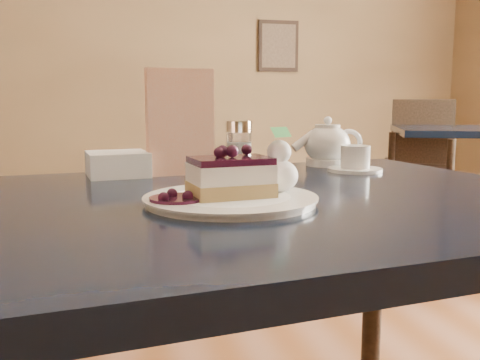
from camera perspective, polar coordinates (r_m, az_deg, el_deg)
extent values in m
cube|color=#A28256|center=(5.83, -13.60, 13.11)|extent=(8.00, 0.02, 3.00)
cube|color=black|center=(6.08, 4.12, 14.06)|extent=(0.45, 0.03, 0.55)
cube|color=black|center=(0.96, -2.14, -3.22)|extent=(1.44, 1.06, 0.04)
cylinder|color=black|center=(1.67, 13.91, -13.25)|extent=(0.06, 0.06, 0.79)
cylinder|color=white|center=(0.90, -1.02, -2.13)|extent=(0.29, 0.29, 0.01)
cube|color=tan|center=(0.90, -1.02, -0.99)|extent=(0.14, 0.11, 0.02)
cube|color=white|center=(0.89, -1.02, 0.77)|extent=(0.14, 0.11, 0.03)
cube|color=black|center=(0.89, -1.03, 2.11)|extent=(0.14, 0.11, 0.01)
ellipsoid|color=white|center=(0.94, 4.17, 0.45)|extent=(0.07, 0.07, 0.06)
cylinder|color=black|center=(0.87, -6.78, -2.01)|extent=(0.09, 0.09, 0.01)
cylinder|color=white|center=(1.34, 12.17, 1.09)|extent=(0.13, 0.13, 0.01)
cylinder|color=white|center=(1.34, 12.21, 2.44)|extent=(0.07, 0.07, 0.06)
ellipsoid|color=white|center=(1.44, 9.28, 3.59)|extent=(0.12, 0.12, 0.10)
cylinder|color=white|center=(1.44, 9.34, 5.89)|extent=(0.07, 0.07, 0.01)
cylinder|color=white|center=(1.41, 6.24, 3.55)|extent=(0.07, 0.02, 0.06)
cube|color=#FDE6CC|center=(1.25, -6.39, 6.14)|extent=(0.16, 0.05, 0.24)
cylinder|color=white|center=(1.33, -0.12, 3.10)|extent=(0.06, 0.06, 0.09)
cylinder|color=silver|center=(1.33, -0.12, 5.73)|extent=(0.07, 0.07, 0.03)
cube|color=white|center=(1.26, -12.93, 1.68)|extent=(0.15, 0.15, 0.06)
cylinder|color=black|center=(3.46, 21.32, -2.36)|extent=(0.05, 0.05, 0.78)
cylinder|color=black|center=(4.05, 15.72, -0.59)|extent=(0.05, 0.05, 0.78)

